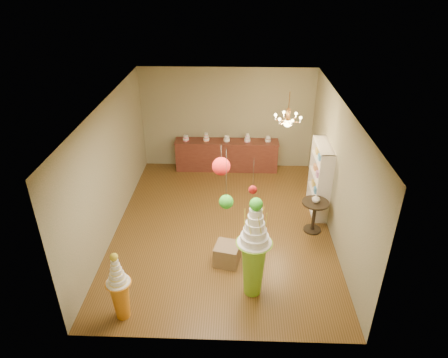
{
  "coord_description": "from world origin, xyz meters",
  "views": [
    {
      "loc": [
        0.31,
        -7.79,
        5.57
      ],
      "look_at": [
        0.03,
        0.0,
        1.28
      ],
      "focal_mm": 32.0,
      "sensor_mm": 36.0,
      "label": 1
    }
  ],
  "objects_px": {
    "sideboard": "(227,155)",
    "pedestal_orange": "(120,294)",
    "round_table": "(314,212)",
    "pedestal_green": "(254,256)"
  },
  "relations": [
    {
      "from": "pedestal_green",
      "to": "pedestal_orange",
      "type": "xyz_separation_m",
      "value": [
        -2.31,
        -0.68,
        -0.33
      ]
    },
    {
      "from": "sideboard",
      "to": "round_table",
      "type": "height_order",
      "value": "sideboard"
    },
    {
      "from": "sideboard",
      "to": "pedestal_orange",
      "type": "bearing_deg",
      "value": -106.11
    },
    {
      "from": "sideboard",
      "to": "round_table",
      "type": "bearing_deg",
      "value": -55.55
    },
    {
      "from": "sideboard",
      "to": "pedestal_green",
      "type": "bearing_deg",
      "value": -82.79
    },
    {
      "from": "pedestal_green",
      "to": "pedestal_orange",
      "type": "height_order",
      "value": "pedestal_green"
    },
    {
      "from": "pedestal_green",
      "to": "round_table",
      "type": "height_order",
      "value": "pedestal_green"
    },
    {
      "from": "sideboard",
      "to": "round_table",
      "type": "distance_m",
      "value": 3.71
    },
    {
      "from": "pedestal_orange",
      "to": "pedestal_green",
      "type": "bearing_deg",
      "value": 16.36
    },
    {
      "from": "pedestal_green",
      "to": "pedestal_orange",
      "type": "relative_size",
      "value": 1.49
    }
  ]
}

